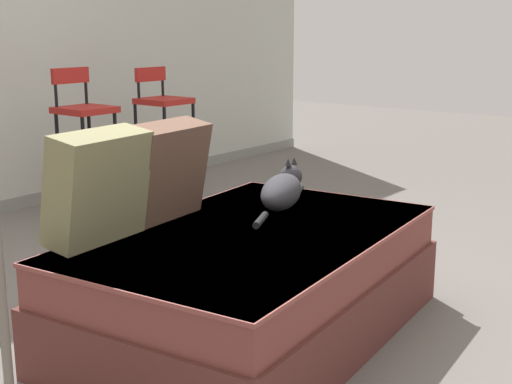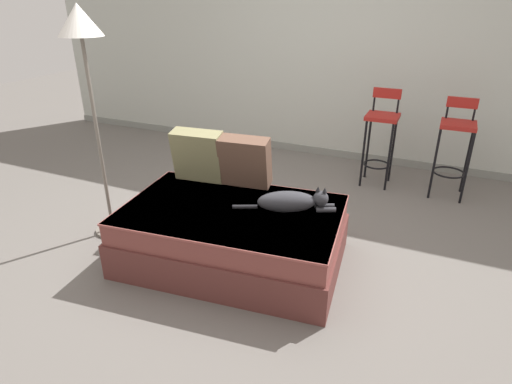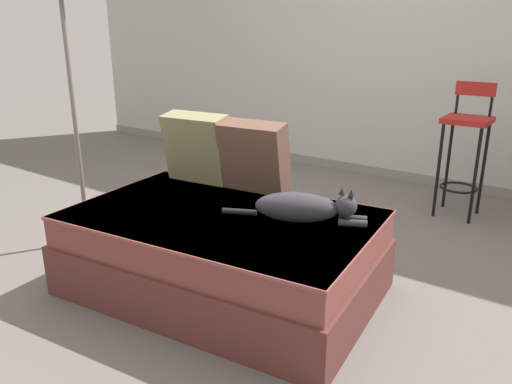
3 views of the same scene
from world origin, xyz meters
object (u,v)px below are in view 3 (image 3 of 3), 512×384
Objects in this scene: couch at (223,251)px; throw_pillow_middle at (254,156)px; cat at (303,207)px; bar_stool_near_window at (466,139)px; throw_pillow_corner at (198,148)px.

throw_pillow_middle is at bearing 101.63° from couch.
throw_pillow_middle is 0.57m from cat.
throw_pillow_middle is at bearing -117.83° from bar_stool_near_window.
cat is 1.85m from bar_stool_near_window.
couch is 2.13m from bar_stool_near_window.
cat is (0.49, -0.26, -0.14)m from throw_pillow_middle.
bar_stool_near_window is at bearing 79.70° from cat.
cat reaches higher than couch.
throw_pillow_middle is at bearing 151.67° from cat.
cat is 0.71× the size of bar_stool_near_window.
throw_pillow_corner reaches higher than cat.
bar_stool_near_window is (0.82, 1.55, -0.06)m from throw_pillow_middle.
throw_pillow_corner is 2.01m from bar_stool_near_window.
throw_pillow_corner is at bearing 142.95° from couch.
bar_stool_near_window is at bearing 69.42° from couch.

